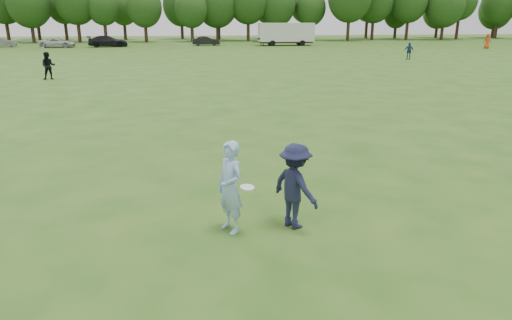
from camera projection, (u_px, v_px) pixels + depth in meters
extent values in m
plane|color=#275317|center=(282.00, 224.00, 9.19)|extent=(200.00, 200.00, 0.00)
imported|color=#92B7E1|center=(230.00, 187.00, 8.63)|extent=(0.70, 0.78, 1.80)
imported|color=#1A1D39|center=(295.00, 186.00, 8.82)|extent=(1.12, 1.27, 1.70)
imported|color=black|center=(48.00, 66.00, 30.18)|extent=(0.97, 0.81, 1.81)
imported|color=navy|center=(409.00, 51.00, 44.62)|extent=(1.01, 0.89, 1.64)
imported|color=#C54517|center=(487.00, 41.00, 60.10)|extent=(1.09, 0.87, 1.95)
imported|color=black|center=(262.00, 40.00, 65.97)|extent=(1.75, 0.88, 1.81)
imported|color=slate|center=(1.00, 42.00, 63.27)|extent=(4.12, 1.90, 1.31)
imported|color=silver|center=(58.00, 43.00, 62.59)|extent=(4.79, 2.40, 1.30)
imported|color=black|center=(108.00, 41.00, 63.73)|extent=(5.52, 2.71, 1.55)
imported|color=black|center=(206.00, 41.00, 66.98)|extent=(4.06, 1.50, 1.33)
cone|color=#EA550C|center=(378.00, 52.00, 52.33)|extent=(0.28, 0.28, 0.30)
cylinder|color=white|center=(247.00, 187.00, 8.44)|extent=(0.27, 0.27, 0.07)
cube|color=silver|center=(286.00, 32.00, 66.72)|extent=(8.00, 2.50, 2.60)
cube|color=black|center=(286.00, 42.00, 67.14)|extent=(7.60, 2.30, 0.25)
cylinder|color=black|center=(273.00, 43.00, 65.70)|extent=(0.80, 0.25, 0.80)
cylinder|color=black|center=(270.00, 42.00, 68.07)|extent=(0.80, 0.25, 0.80)
cylinder|color=black|center=(302.00, 43.00, 66.27)|extent=(0.80, 0.25, 0.80)
cylinder|color=black|center=(299.00, 42.00, 68.63)|extent=(0.80, 0.25, 0.80)
cube|color=#333333|center=(256.00, 42.00, 66.56)|extent=(1.20, 0.15, 0.12)
cylinder|color=#332114|center=(8.00, 30.00, 76.37)|extent=(0.56, 0.56, 3.83)
ellipsoid|color=#1D3913|center=(3.00, 0.00, 74.94)|extent=(6.75, 6.75, 7.76)
cylinder|color=#332114|center=(33.00, 32.00, 74.28)|extent=(0.56, 0.56, 3.25)
ellipsoid|color=#1D3913|center=(29.00, 3.00, 72.93)|extent=(6.76, 6.76, 7.78)
cylinder|color=#332114|center=(79.00, 31.00, 75.52)|extent=(0.56, 0.56, 3.71)
ellipsoid|color=#1D3913|center=(76.00, 1.00, 74.11)|extent=(6.68, 6.68, 7.68)
cylinder|color=#332114|center=(106.00, 31.00, 75.75)|extent=(0.56, 0.56, 3.46)
ellipsoid|color=#1D3913|center=(103.00, 6.00, 74.53)|extent=(5.49, 5.49, 6.31)
cylinder|color=#332114|center=(146.00, 32.00, 76.50)|extent=(0.56, 0.56, 3.14)
ellipsoid|color=#1D3913|center=(144.00, 7.00, 75.30)|extent=(5.78, 5.78, 6.64)
cylinder|color=#332114|center=(192.00, 33.00, 77.27)|extent=(0.56, 0.56, 3.01)
ellipsoid|color=#1D3913|center=(191.00, 9.00, 76.12)|extent=(5.46, 5.46, 6.28)
cylinder|color=#332114|center=(218.00, 31.00, 80.05)|extent=(0.56, 0.56, 3.23)
ellipsoid|color=#1D3913|center=(217.00, 3.00, 78.65)|extent=(7.29, 7.29, 8.38)
cylinder|color=#332114|center=(248.00, 30.00, 80.57)|extent=(0.56, 0.56, 3.77)
ellipsoid|color=#1D3913|center=(248.00, 1.00, 79.13)|extent=(6.95, 6.95, 8.00)
cylinder|color=#332114|center=(276.00, 31.00, 81.85)|extent=(0.56, 0.56, 3.33)
ellipsoid|color=#1D3913|center=(277.00, 4.00, 80.50)|extent=(6.71, 6.71, 7.71)
cylinder|color=#332114|center=(310.00, 31.00, 82.90)|extent=(0.56, 0.56, 3.22)
ellipsoid|color=#1D3913|center=(310.00, 8.00, 81.71)|extent=(5.54, 5.54, 6.37)
cylinder|color=#332114|center=(348.00, 29.00, 80.78)|extent=(0.56, 0.56, 4.15)
cylinder|color=#332114|center=(372.00, 29.00, 84.90)|extent=(0.56, 0.56, 3.95)
ellipsoid|color=#1D3913|center=(374.00, 0.00, 83.40)|extent=(7.16, 7.16, 8.24)
cylinder|color=#332114|center=(407.00, 29.00, 84.38)|extent=(0.56, 0.56, 3.90)
ellipsoid|color=#1D3913|center=(409.00, 2.00, 82.97)|extent=(6.49, 6.49, 7.46)
cylinder|color=#332114|center=(442.00, 31.00, 84.14)|extent=(0.56, 0.56, 3.16)
ellipsoid|color=#1D3913|center=(445.00, 5.00, 82.78)|extent=(6.99, 6.99, 8.04)
cylinder|color=#332114|center=(457.00, 27.00, 86.82)|extent=(0.56, 0.56, 4.29)
ellipsoid|color=#1D3913|center=(461.00, 1.00, 85.41)|extent=(6.02, 6.02, 6.93)
cylinder|color=#332114|center=(496.00, 29.00, 89.56)|extent=(0.56, 0.56, 3.68)
ellipsoid|color=#1D3913|center=(500.00, 3.00, 88.15)|extent=(6.78, 6.78, 7.80)
cylinder|color=#332114|center=(39.00, 30.00, 84.20)|extent=(0.56, 0.56, 3.62)
ellipsoid|color=#1D3913|center=(35.00, 5.00, 82.92)|extent=(5.80, 5.80, 6.67)
cylinder|color=#332114|center=(66.00, 30.00, 82.50)|extent=(0.56, 0.56, 3.61)
ellipsoid|color=#1D3913|center=(63.00, 6.00, 81.25)|extent=(5.58, 5.58, 6.42)
cylinder|color=#332114|center=(125.00, 31.00, 84.37)|extent=(0.56, 0.56, 3.29)
ellipsoid|color=#1D3913|center=(123.00, 8.00, 83.21)|extent=(5.30, 5.30, 6.09)
cylinder|color=#332114|center=(182.00, 30.00, 87.10)|extent=(0.56, 0.56, 3.28)
ellipsoid|color=#1D3913|center=(181.00, 5.00, 85.75)|extent=(6.78, 6.78, 7.79)
cylinder|color=#332114|center=(219.00, 31.00, 86.56)|extent=(0.56, 0.56, 3.11)
ellipsoid|color=#1D3913|center=(218.00, 9.00, 85.41)|extent=(5.34, 5.34, 6.14)
cylinder|color=#332114|center=(267.00, 29.00, 89.05)|extent=(0.56, 0.56, 3.50)
ellipsoid|color=#1D3913|center=(267.00, 9.00, 87.91)|extent=(4.82, 4.82, 5.54)
cylinder|color=#332114|center=(305.00, 28.00, 90.56)|extent=(0.56, 0.56, 3.80)
ellipsoid|color=#1D3913|center=(306.00, 4.00, 89.19)|extent=(6.34, 6.34, 7.29)
cylinder|color=#332114|center=(366.00, 28.00, 90.45)|extent=(0.56, 0.56, 3.84)
ellipsoid|color=#1D3913|center=(368.00, 7.00, 89.23)|extent=(5.09, 5.09, 5.86)
cylinder|color=#332114|center=(395.00, 32.00, 90.25)|extent=(0.56, 0.56, 2.58)
ellipsoid|color=#1D3913|center=(397.00, 14.00, 89.24)|extent=(4.86, 4.86, 5.59)
cylinder|color=#332114|center=(436.00, 31.00, 92.81)|extent=(0.56, 0.56, 2.62)
ellipsoid|color=#1D3913|center=(439.00, 11.00, 91.64)|extent=(6.11, 6.11, 7.02)
cylinder|color=#332114|center=(493.00, 31.00, 93.04)|extent=(0.56, 0.56, 2.54)
ellipsoid|color=#1D3913|center=(496.00, 11.00, 91.84)|extent=(6.47, 6.47, 7.44)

